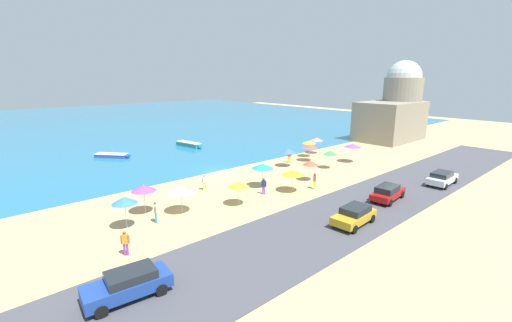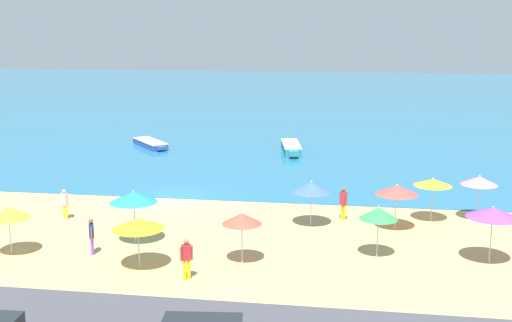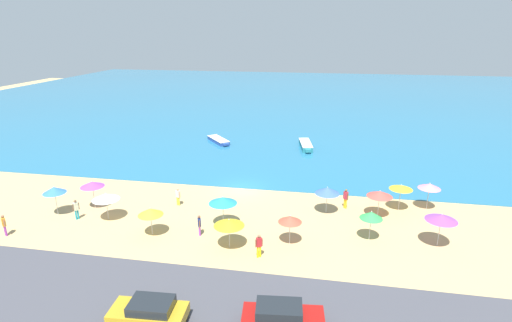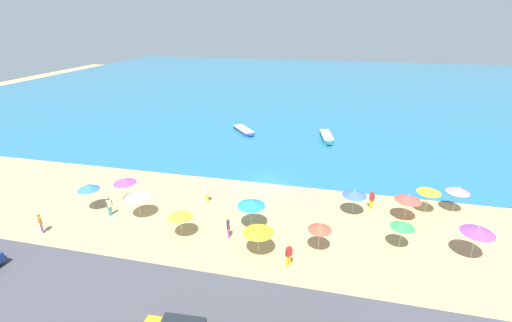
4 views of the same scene
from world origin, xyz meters
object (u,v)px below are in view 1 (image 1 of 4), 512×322
(beach_umbrella_9, at_px, (309,142))
(beach_umbrella_11, at_px, (239,184))
(parked_car_1, at_px, (442,178))
(harbor_fortress, at_px, (396,109))
(bather_1, at_px, (315,180))
(bather_2, at_px, (264,185))
(beach_umbrella_8, at_px, (144,188))
(bather_0, at_px, (204,181))
(beach_umbrella_10, at_px, (310,163))
(skiff_nearshore, at_px, (112,155))
(bather_5, at_px, (289,155))
(parked_car_2, at_px, (388,192))
(beach_umbrella_3, at_px, (263,166))
(parked_car_0, at_px, (128,284))
(skiff_offshore, at_px, (189,144))
(beach_umbrella_6, at_px, (330,153))
(bather_4, at_px, (125,242))
(beach_umbrella_12, at_px, (317,139))
(beach_umbrella_5, at_px, (288,151))
(beach_umbrella_4, at_px, (293,173))
(beach_umbrella_7, at_px, (181,190))
(parked_car_3, at_px, (354,215))
(bather_3, at_px, (155,211))
(beach_umbrella_0, at_px, (353,145))
(beach_umbrella_1, at_px, (124,200))
(beach_umbrella_2, at_px, (310,146))

(beach_umbrella_9, xyz_separation_m, beach_umbrella_11, (-19.35, -8.06, -0.17))
(parked_car_1, relative_size, harbor_fortress, 0.31)
(bather_1, relative_size, bather_2, 1.05)
(bather_1, bearing_deg, parked_car_1, -36.63)
(beach_umbrella_8, relative_size, bather_0, 1.53)
(bather_0, xyz_separation_m, bather_1, (8.60, -7.17, 0.06))
(beach_umbrella_10, distance_m, skiff_nearshore, 28.61)
(bather_5, distance_m, parked_car_1, 18.07)
(parked_car_1, xyz_separation_m, parked_car_2, (-8.65, 1.53, -0.01))
(beach_umbrella_3, relative_size, beach_umbrella_8, 1.03)
(parked_car_0, height_order, skiff_offshore, parked_car_0)
(beach_umbrella_8, relative_size, parked_car_2, 0.57)
(beach_umbrella_6, relative_size, bather_4, 1.37)
(beach_umbrella_12, bearing_deg, harbor_fortress, -4.32)
(beach_umbrella_11, height_order, bather_5, beach_umbrella_11)
(beach_umbrella_3, xyz_separation_m, beach_umbrella_6, (11.32, -0.13, -0.24))
(bather_1, bearing_deg, beach_umbrella_5, 60.55)
(beach_umbrella_4, relative_size, skiff_nearshore, 0.51)
(beach_umbrella_6, relative_size, beach_umbrella_7, 0.99)
(parked_car_0, height_order, parked_car_3, parked_car_0)
(beach_umbrella_11, relative_size, bather_2, 1.38)
(bather_5, bearing_deg, harbor_fortress, -0.95)
(skiff_offshore, bearing_deg, bather_0, -116.89)
(bather_5, relative_size, parked_car_3, 0.44)
(beach_umbrella_3, bearing_deg, parked_car_0, -153.28)
(beach_umbrella_9, bearing_deg, bather_3, -165.95)
(beach_umbrella_0, xyz_separation_m, parked_car_1, (-1.54, -11.98, -1.48))
(beach_umbrella_5, bearing_deg, beach_umbrella_12, 15.01)
(parked_car_0, relative_size, harbor_fortress, 0.32)
(beach_umbrella_10, xyz_separation_m, bather_3, (-17.78, 0.84, -1.04))
(bather_4, bearing_deg, beach_umbrella_6, 8.92)
(beach_umbrella_1, height_order, bather_1, beach_umbrella_1)
(beach_umbrella_3, height_order, bather_4, beach_umbrella_3)
(beach_umbrella_8, bearing_deg, beach_umbrella_3, -6.68)
(bather_2, height_order, harbor_fortress, harbor_fortress)
(parked_car_3, bearing_deg, beach_umbrella_12, 45.18)
(harbor_fortress, bearing_deg, beach_umbrella_6, -169.35)
(beach_umbrella_10, height_order, skiff_nearshore, beach_umbrella_10)
(beach_umbrella_0, height_order, beach_umbrella_7, beach_umbrella_0)
(parked_car_2, xyz_separation_m, harbor_fortress, (31.48, 15.40, 4.56))
(beach_umbrella_1, relative_size, bather_5, 1.44)
(beach_umbrella_12, bearing_deg, bather_1, -142.01)
(bather_3, relative_size, bather_5, 0.96)
(beach_umbrella_9, distance_m, bather_1, 14.51)
(parked_car_3, bearing_deg, beach_umbrella_4, 74.96)
(beach_umbrella_1, relative_size, parked_car_2, 0.59)
(beach_umbrella_3, xyz_separation_m, beach_umbrella_10, (5.48, -1.78, -0.26))
(beach_umbrella_5, relative_size, parked_car_0, 0.54)
(beach_umbrella_7, height_order, bather_4, beach_umbrella_7)
(beach_umbrella_2, height_order, beach_umbrella_4, beach_umbrella_2)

